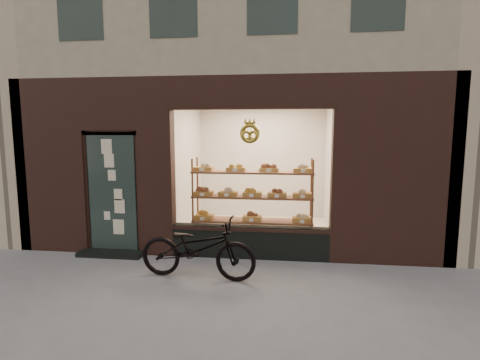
# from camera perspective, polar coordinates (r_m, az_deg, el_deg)

# --- Properties ---
(ground) EXTENTS (90.00, 90.00, 0.00)m
(ground) POSITION_cam_1_polar(r_m,az_deg,el_deg) (4.82, -6.73, -19.61)
(ground) COLOR slate
(display_shelf) EXTENTS (2.20, 0.45, 1.70)m
(display_shelf) POSITION_cam_1_polar(r_m,az_deg,el_deg) (6.87, 1.89, -3.58)
(display_shelf) COLOR brown
(display_shelf) RESTS_ON ground
(bicycle) EXTENTS (1.81, 0.76, 0.93)m
(bicycle) POSITION_cam_1_polar(r_m,az_deg,el_deg) (5.69, -6.47, -10.26)
(bicycle) COLOR black
(bicycle) RESTS_ON ground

